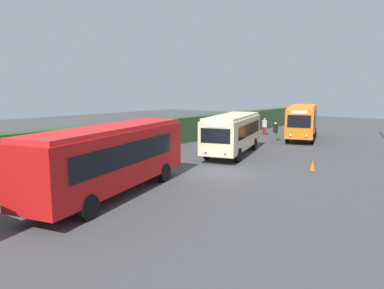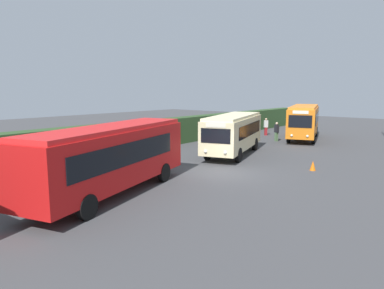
{
  "view_description": "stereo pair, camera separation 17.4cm",
  "coord_description": "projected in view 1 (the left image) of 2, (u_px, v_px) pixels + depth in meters",
  "views": [
    {
      "loc": [
        -17.29,
        -11.5,
        4.9
      ],
      "look_at": [
        -0.77,
        1.85,
        1.62
      ],
      "focal_mm": 33.4,
      "sensor_mm": 36.0,
      "label": 1
    },
    {
      "loc": [
        -17.18,
        -11.64,
        4.9
      ],
      "look_at": [
        -0.77,
        1.85,
        1.62
      ],
      "focal_mm": 33.4,
      "sensor_mm": 36.0,
      "label": 2
    }
  ],
  "objects": [
    {
      "name": "bus_red",
      "position": [
        112.0,
        156.0,
        16.52
      ],
      "size": [
        10.29,
        5.06,
        3.25
      ],
      "rotation": [
        0.0,
        0.0,
        0.28
      ],
      "color": "red",
      "rests_on": "ground_plane"
    },
    {
      "name": "ground_plane",
      "position": [
        224.0,
        173.0,
        21.19
      ],
      "size": [
        98.61,
        98.61,
        0.0
      ],
      "primitive_type": "plane",
      "color": "#424244"
    },
    {
      "name": "traffic_cone",
      "position": [
        312.0,
        165.0,
        21.85
      ],
      "size": [
        0.36,
        0.36,
        0.6
      ],
      "primitive_type": "cone",
      "color": "orange",
      "rests_on": "ground_plane"
    },
    {
      "name": "bus_cream",
      "position": [
        233.0,
        132.0,
        26.89
      ],
      "size": [
        8.91,
        4.89,
        3.01
      ],
      "rotation": [
        0.0,
        0.0,
        3.45
      ],
      "color": "beige",
      "rests_on": "ground_plane"
    },
    {
      "name": "hedge_row",
      "position": [
        114.0,
        139.0,
        27.31
      ],
      "size": [
        61.31,
        1.47,
        2.35
      ],
      "primitive_type": "cube",
      "color": "#2D4A25",
      "rests_on": "ground_plane"
    },
    {
      "name": "person_center",
      "position": [
        265.0,
        126.0,
        38.49
      ],
      "size": [
        0.47,
        0.45,
        1.86
      ],
      "rotation": [
        0.0,
        0.0,
        4.06
      ],
      "color": "maroon",
      "rests_on": "ground_plane"
    },
    {
      "name": "person_left",
      "position": [
        275.0,
        131.0,
        34.08
      ],
      "size": [
        0.44,
        0.51,
        1.82
      ],
      "rotation": [
        0.0,
        0.0,
        2.65
      ],
      "color": "#4C6B47",
      "rests_on": "ground_plane"
    },
    {
      "name": "bus_orange",
      "position": [
        302.0,
        120.0,
        35.2
      ],
      "size": [
        9.24,
        5.08,
        3.34
      ],
      "rotation": [
        0.0,
        0.0,
        3.46
      ],
      "color": "orange",
      "rests_on": "ground_plane"
    }
  ]
}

